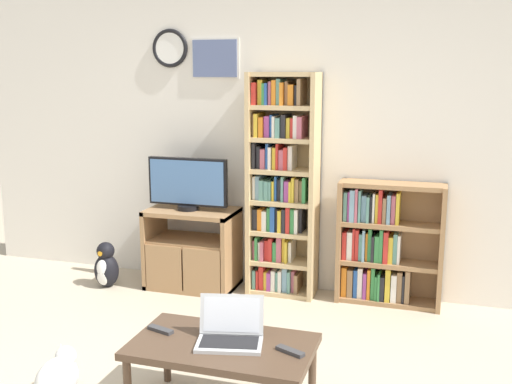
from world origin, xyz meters
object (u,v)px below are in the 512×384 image
at_px(laptop, 230,331).
at_px(remote_near_laptop, 290,351).
at_px(coffee_table, 222,351).
at_px(cat, 59,377).
at_px(television, 188,184).
at_px(bookshelf_short, 382,246).
at_px(penguin_figurine, 106,267).
at_px(tv_stand, 192,249).
at_px(bookshelf_tall, 281,187).
at_px(remote_far_from_laptop, 160,330).

relative_size(laptop, remote_near_laptop, 2.39).
bearing_deg(coffee_table, cat, -171.87).
distance_m(television, bookshelf_short, 1.67).
relative_size(bookshelf_short, penguin_figurine, 2.47).
xyz_separation_m(tv_stand, penguin_figurine, (-0.71, -0.22, -0.16)).
bearing_deg(penguin_figurine, bookshelf_tall, 12.84).
relative_size(bookshelf_short, remote_far_from_laptop, 5.91).
height_order(cat, penguin_figurine, penguin_figurine).
height_order(television, penguin_figurine, television).
bearing_deg(bookshelf_short, coffee_table, -108.96).
bearing_deg(tv_stand, remote_near_laptop, -53.62).
xyz_separation_m(tv_stand, remote_far_from_laptop, (0.55, -1.73, 0.08)).
distance_m(television, penguin_figurine, 1.02).
relative_size(television, bookshelf_tall, 0.38).
distance_m(tv_stand, laptop, 1.99).
distance_m(laptop, penguin_figurine, 2.28).
bearing_deg(coffee_table, bookshelf_short, 71.04).
relative_size(coffee_table, remote_near_laptop, 5.90).
bearing_deg(bookshelf_tall, laptop, -83.53).
bearing_deg(penguin_figurine, remote_far_from_laptop, -50.10).
height_order(television, remote_near_laptop, television).
height_order(coffee_table, remote_far_from_laptop, remote_far_from_laptop).
bearing_deg(coffee_table, remote_near_laptop, -0.82).
xyz_separation_m(bookshelf_tall, laptop, (0.21, -1.85, -0.43)).
height_order(bookshelf_tall, penguin_figurine, bookshelf_tall).
xyz_separation_m(tv_stand, bookshelf_tall, (0.75, 0.12, 0.56)).
distance_m(tv_stand, penguin_figurine, 0.76).
bearing_deg(bookshelf_short, laptop, -108.20).
xyz_separation_m(television, bookshelf_short, (1.60, 0.15, -0.44)).
bearing_deg(tv_stand, cat, -90.33).
height_order(remote_near_laptop, remote_far_from_laptop, same).
bearing_deg(tv_stand, bookshelf_tall, 8.71).
bearing_deg(remote_far_from_laptop, laptop, 105.87).
relative_size(tv_stand, laptop, 1.92).
relative_size(bookshelf_tall, remote_far_from_laptop, 10.99).
bearing_deg(remote_near_laptop, coffee_table, 113.04).
distance_m(laptop, cat, 1.04).
bearing_deg(cat, television, 99.06).
xyz_separation_m(tv_stand, cat, (-0.01, -1.89, -0.21)).
xyz_separation_m(remote_near_laptop, remote_far_from_laptop, (-0.75, 0.04, 0.00)).
bearing_deg(bookshelf_short, bookshelf_tall, -178.23).
bearing_deg(tv_stand, laptop, -60.90).
height_order(bookshelf_tall, coffee_table, bookshelf_tall).
bearing_deg(coffee_table, tv_stand, 117.80).
xyz_separation_m(television, bookshelf_tall, (0.78, 0.12, -0.00)).
xyz_separation_m(television, penguin_figurine, (-0.69, -0.21, -0.73)).
distance_m(bookshelf_short, laptop, 1.97).
bearing_deg(remote_far_from_laptop, penguin_figurine, -123.19).
relative_size(bookshelf_short, coffee_table, 1.01).
bearing_deg(remote_near_laptop, remote_far_from_laptop, 110.84).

